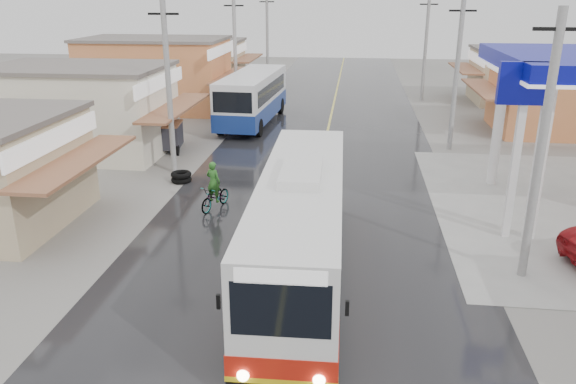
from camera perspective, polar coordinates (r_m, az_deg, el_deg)
name	(u,v)px	position (r m, az deg, el deg)	size (l,w,h in m)	color
ground	(298,263)	(18.42, 1.03, -7.25)	(120.00, 120.00, 0.00)	slate
road	(325,145)	(32.46, 3.73, 4.80)	(12.00, 90.00, 0.02)	black
centre_line	(325,145)	(32.46, 3.73, 4.82)	(0.15, 90.00, 0.01)	#D8CC4C
shopfronts_left	(128,127)	(38.24, -15.96, 6.36)	(11.00, 44.00, 5.20)	tan
utility_poles_left	(210,137)	(34.49, -7.92, 5.53)	(1.60, 50.00, 8.00)	gray
utility_poles_right	(449,149)	(32.87, 16.04, 4.24)	(1.60, 36.00, 8.00)	gray
coach_bus	(301,226)	(16.83, 1.35, -3.46)	(2.83, 11.55, 3.59)	silver
second_bus	(253,97)	(37.52, -3.62, 9.59)	(3.24, 10.04, 3.29)	silver
cyclist	(215,193)	(22.78, -7.43, -0.14)	(1.27, 2.02, 2.06)	black
tricycle_near	(169,135)	(31.55, -12.00, 5.65)	(1.61, 2.08, 1.59)	#26262D
tyre_stack	(181,177)	(26.43, -10.79, 1.51)	(0.96, 0.96, 0.49)	black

